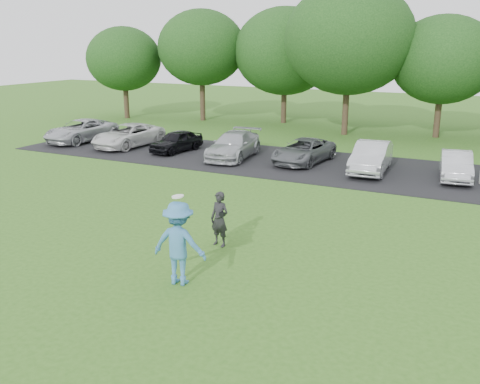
# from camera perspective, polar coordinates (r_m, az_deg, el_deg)

# --- Properties ---
(ground) EXTENTS (100.00, 100.00, 0.00)m
(ground) POSITION_cam_1_polar(r_m,az_deg,el_deg) (12.56, -7.18, -9.67)
(ground) COLOR #32621C
(ground) RESTS_ON ground
(parking_lot) EXTENTS (32.00, 6.50, 0.03)m
(parking_lot) POSITION_cam_1_polar(r_m,az_deg,el_deg) (23.89, 10.13, 2.62)
(parking_lot) COLOR black
(parking_lot) RESTS_ON ground
(frisbee_player) EXTENTS (1.35, 0.90, 2.10)m
(frisbee_player) POSITION_cam_1_polar(r_m,az_deg,el_deg) (12.19, -6.52, -5.45)
(frisbee_player) COLOR teal
(frisbee_player) RESTS_ON ground
(camera_bystander) EXTENTS (0.60, 0.47, 1.51)m
(camera_bystander) POSITION_cam_1_polar(r_m,az_deg,el_deg) (14.40, -2.19, -2.91)
(camera_bystander) COLOR black
(camera_bystander) RESTS_ON ground
(parked_cars) EXTENTS (30.68, 4.65, 1.26)m
(parked_cars) POSITION_cam_1_polar(r_m,az_deg,el_deg) (24.32, 5.78, 4.44)
(parked_cars) COLOR #B1B4B9
(parked_cars) RESTS_ON parking_lot
(tree_row) EXTENTS (42.39, 9.85, 8.64)m
(tree_row) POSITION_cam_1_polar(r_m,az_deg,el_deg) (32.52, 18.24, 14.26)
(tree_row) COLOR #38281C
(tree_row) RESTS_ON ground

